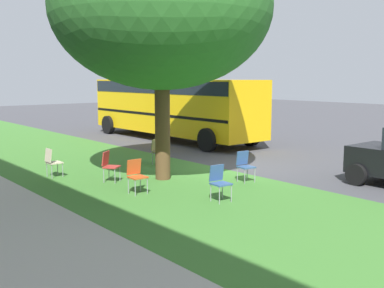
{
  "coord_description": "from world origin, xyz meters",
  "views": [
    {
      "loc": [
        -10.97,
        10.5,
        2.95
      ],
      "look_at": [
        -0.09,
        1.49,
        0.94
      ],
      "focal_mm": 43.3,
      "sensor_mm": 36.0,
      "label": 1
    }
  ],
  "objects_px": {
    "chair_4": "(136,174)",
    "chair_5": "(245,164)",
    "street_tree": "(161,8)",
    "chair_1": "(52,160)",
    "chair_3": "(158,149)",
    "school_bus": "(172,103)",
    "chair_0": "(109,164)",
    "chair_2": "(219,180)"
  },
  "relations": [
    {
      "from": "chair_2",
      "to": "chair_4",
      "type": "relative_size",
      "value": 1.0
    },
    {
      "from": "street_tree",
      "to": "chair_4",
      "type": "height_order",
      "value": "street_tree"
    },
    {
      "from": "chair_1",
      "to": "chair_5",
      "type": "distance_m",
      "value": 5.72
    },
    {
      "from": "school_bus",
      "to": "chair_2",
      "type": "bearing_deg",
      "value": 148.38
    },
    {
      "from": "street_tree",
      "to": "chair_4",
      "type": "bearing_deg",
      "value": 122.0
    },
    {
      "from": "street_tree",
      "to": "chair_5",
      "type": "height_order",
      "value": "street_tree"
    },
    {
      "from": "chair_0",
      "to": "chair_4",
      "type": "xyz_separation_m",
      "value": [
        -1.63,
        0.14,
        0.0
      ]
    },
    {
      "from": "school_bus",
      "to": "chair_5",
      "type": "bearing_deg",
      "value": 155.14
    },
    {
      "from": "chair_0",
      "to": "chair_5",
      "type": "xyz_separation_m",
      "value": [
        -2.46,
        -2.99,
        0.0
      ]
    },
    {
      "from": "street_tree",
      "to": "chair_0",
      "type": "height_order",
      "value": "street_tree"
    },
    {
      "from": "street_tree",
      "to": "chair_1",
      "type": "xyz_separation_m",
      "value": [
        2.28,
        2.43,
        -4.39
      ]
    },
    {
      "from": "chair_2",
      "to": "chair_5",
      "type": "distance_m",
      "value": 2.29
    },
    {
      "from": "street_tree",
      "to": "chair_1",
      "type": "height_order",
      "value": "street_tree"
    },
    {
      "from": "chair_0",
      "to": "street_tree",
      "type": "bearing_deg",
      "value": -115.22
    },
    {
      "from": "school_bus",
      "to": "chair_1",
      "type": "bearing_deg",
      "value": 120.22
    },
    {
      "from": "chair_1",
      "to": "chair_4",
      "type": "height_order",
      "value": "same"
    },
    {
      "from": "chair_2",
      "to": "school_bus",
      "type": "bearing_deg",
      "value": -31.62
    },
    {
      "from": "chair_3",
      "to": "chair_0",
      "type": "bearing_deg",
      "value": 117.15
    },
    {
      "from": "school_bus",
      "to": "chair_0",
      "type": "bearing_deg",
      "value": 131.85
    },
    {
      "from": "street_tree",
      "to": "chair_0",
      "type": "relative_size",
      "value": 8.21
    },
    {
      "from": "chair_2",
      "to": "chair_5",
      "type": "relative_size",
      "value": 1.0
    },
    {
      "from": "chair_0",
      "to": "chair_2",
      "type": "relative_size",
      "value": 1.0
    },
    {
      "from": "chair_5",
      "to": "chair_4",
      "type": "bearing_deg",
      "value": 75.21
    },
    {
      "from": "chair_2",
      "to": "chair_3",
      "type": "distance_m",
      "value": 5.19
    },
    {
      "from": "chair_4",
      "to": "chair_5",
      "type": "bearing_deg",
      "value": -104.79
    },
    {
      "from": "chair_4",
      "to": "chair_1",
      "type": "bearing_deg",
      "value": 15.06
    },
    {
      "from": "chair_1",
      "to": "chair_2",
      "type": "distance_m",
      "value": 5.54
    },
    {
      "from": "street_tree",
      "to": "chair_2",
      "type": "relative_size",
      "value": 8.21
    },
    {
      "from": "chair_1",
      "to": "chair_3",
      "type": "distance_m",
      "value": 3.69
    },
    {
      "from": "street_tree",
      "to": "chair_3",
      "type": "xyz_separation_m",
      "value": [
        2.03,
        -1.25,
        -4.39
      ]
    },
    {
      "from": "chair_1",
      "to": "school_bus",
      "type": "bearing_deg",
      "value": -59.78
    },
    {
      "from": "chair_2",
      "to": "chair_5",
      "type": "height_order",
      "value": "same"
    },
    {
      "from": "chair_5",
      "to": "school_bus",
      "type": "xyz_separation_m",
      "value": [
        8.78,
        -4.07,
        1.24
      ]
    },
    {
      "from": "street_tree",
      "to": "chair_5",
      "type": "bearing_deg",
      "value": -138.61
    },
    {
      "from": "chair_1",
      "to": "chair_5",
      "type": "height_order",
      "value": "same"
    },
    {
      "from": "chair_3",
      "to": "chair_1",
      "type": "bearing_deg",
      "value": 86.08
    },
    {
      "from": "chair_4",
      "to": "school_bus",
      "type": "relative_size",
      "value": 0.08
    },
    {
      "from": "chair_3",
      "to": "chair_4",
      "type": "xyz_separation_m",
      "value": [
        -3.0,
        2.8,
        0.0
      ]
    },
    {
      "from": "street_tree",
      "to": "chair_0",
      "type": "bearing_deg",
      "value": 64.78
    },
    {
      "from": "chair_3",
      "to": "chair_2",
      "type": "bearing_deg",
      "value": 161.15
    },
    {
      "from": "chair_2",
      "to": "chair_3",
      "type": "xyz_separation_m",
      "value": [
        4.91,
        -1.68,
        0.0
      ]
    },
    {
      "from": "street_tree",
      "to": "chair_1",
      "type": "distance_m",
      "value": 5.51
    }
  ]
}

